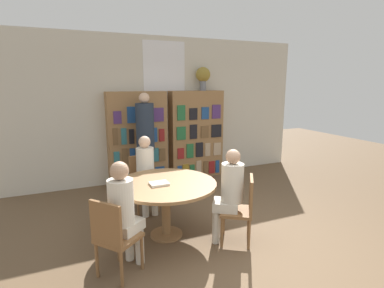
{
  "coord_description": "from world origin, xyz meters",
  "views": [
    {
      "loc": [
        -2.02,
        -2.61,
        2.06
      ],
      "look_at": [
        -0.05,
        1.92,
        1.05
      ],
      "focal_mm": 28.0,
      "sensor_mm": 36.0,
      "label": 1
    }
  ],
  "objects_px": {
    "bookshelf_right": "(196,134)",
    "chair_left_side": "(143,180)",
    "chair_far_side": "(242,206)",
    "librarian_standing": "(145,131)",
    "seated_reader_left": "(146,170)",
    "bookshelf_left": "(138,139)",
    "seated_reader_right": "(229,190)",
    "reading_table": "(166,190)",
    "seated_reader_back": "(124,208)",
    "chair_near_camera": "(114,235)",
    "flower_vase": "(203,76)"
  },
  "relations": [
    {
      "from": "flower_vase",
      "to": "chair_left_side",
      "type": "bearing_deg",
      "value": -142.58
    },
    {
      "from": "chair_far_side",
      "to": "librarian_standing",
      "type": "height_order",
      "value": "librarian_standing"
    },
    {
      "from": "bookshelf_right",
      "to": "chair_far_side",
      "type": "xyz_separation_m",
      "value": [
        -0.63,
        -2.87,
        -0.45
      ]
    },
    {
      "from": "chair_far_side",
      "to": "seated_reader_left",
      "type": "xyz_separation_m",
      "value": [
        -0.89,
        1.4,
        0.22
      ]
    },
    {
      "from": "reading_table",
      "to": "chair_far_side",
      "type": "distance_m",
      "value": 1.03
    },
    {
      "from": "reading_table",
      "to": "librarian_standing",
      "type": "bearing_deg",
      "value": 83.29
    },
    {
      "from": "seated_reader_right",
      "to": "seated_reader_back",
      "type": "bearing_deg",
      "value": 125.99
    },
    {
      "from": "chair_left_side",
      "to": "seated_reader_back",
      "type": "height_order",
      "value": "seated_reader_back"
    },
    {
      "from": "chair_far_side",
      "to": "seated_reader_back",
      "type": "xyz_separation_m",
      "value": [
        -1.51,
        0.03,
        0.23
      ]
    },
    {
      "from": "flower_vase",
      "to": "seated_reader_back",
      "type": "distance_m",
      "value": 3.95
    },
    {
      "from": "chair_left_side",
      "to": "seated_reader_back",
      "type": "relative_size",
      "value": 0.71
    },
    {
      "from": "seated_reader_left",
      "to": "flower_vase",
      "type": "bearing_deg",
      "value": -141.72
    },
    {
      "from": "reading_table",
      "to": "librarian_standing",
      "type": "height_order",
      "value": "librarian_standing"
    },
    {
      "from": "bookshelf_right",
      "to": "chair_far_side",
      "type": "distance_m",
      "value": 2.97
    },
    {
      "from": "chair_far_side",
      "to": "librarian_standing",
      "type": "xyz_separation_m",
      "value": [
        -0.64,
        2.37,
        0.68
      ]
    },
    {
      "from": "bookshelf_left",
      "to": "reading_table",
      "type": "relative_size",
      "value": 1.39
    },
    {
      "from": "seated_reader_right",
      "to": "bookshelf_right",
      "type": "bearing_deg",
      "value": 17.44
    },
    {
      "from": "bookshelf_right",
      "to": "chair_near_camera",
      "type": "distance_m",
      "value": 3.75
    },
    {
      "from": "bookshelf_left",
      "to": "librarian_standing",
      "type": "relative_size",
      "value": 1.0
    },
    {
      "from": "chair_near_camera",
      "to": "bookshelf_left",
      "type": "bearing_deg",
      "value": 122.89
    },
    {
      "from": "chair_near_camera",
      "to": "chair_left_side",
      "type": "xyz_separation_m",
      "value": [
        0.74,
        1.66,
        0.0
      ]
    },
    {
      "from": "bookshelf_left",
      "to": "chair_far_side",
      "type": "bearing_deg",
      "value": -76.78
    },
    {
      "from": "bookshelf_left",
      "to": "chair_left_side",
      "type": "height_order",
      "value": "bookshelf_left"
    },
    {
      "from": "seated_reader_left",
      "to": "librarian_standing",
      "type": "relative_size",
      "value": 0.66
    },
    {
      "from": "seated_reader_left",
      "to": "bookshelf_left",
      "type": "bearing_deg",
      "value": -101.43
    },
    {
      "from": "chair_near_camera",
      "to": "chair_far_side",
      "type": "height_order",
      "value": "same"
    },
    {
      "from": "reading_table",
      "to": "seated_reader_left",
      "type": "bearing_deg",
      "value": 92.86
    },
    {
      "from": "reading_table",
      "to": "seated_reader_back",
      "type": "bearing_deg",
      "value": -141.14
    },
    {
      "from": "flower_vase",
      "to": "reading_table",
      "type": "xyz_separation_m",
      "value": [
        -1.65,
        -2.32,
        -1.56
      ]
    },
    {
      "from": "chair_near_camera",
      "to": "seated_reader_back",
      "type": "distance_m",
      "value": 0.29
    },
    {
      "from": "flower_vase",
      "to": "chair_far_side",
      "type": "height_order",
      "value": "flower_vase"
    },
    {
      "from": "chair_left_side",
      "to": "librarian_standing",
      "type": "xyz_separation_m",
      "value": [
        0.26,
        0.79,
        0.68
      ]
    },
    {
      "from": "chair_near_camera",
      "to": "seated_reader_right",
      "type": "xyz_separation_m",
      "value": [
        1.5,
        0.18,
        0.22
      ]
    },
    {
      "from": "chair_far_side",
      "to": "seated_reader_right",
      "type": "bearing_deg",
      "value": 90.0
    },
    {
      "from": "bookshelf_left",
      "to": "reading_table",
      "type": "distance_m",
      "value": 2.34
    },
    {
      "from": "seated_reader_back",
      "to": "librarian_standing",
      "type": "xyz_separation_m",
      "value": [
        0.87,
        2.34,
        0.46
      ]
    },
    {
      "from": "bookshelf_right",
      "to": "chair_left_side",
      "type": "height_order",
      "value": "bookshelf_right"
    },
    {
      "from": "seated_reader_right",
      "to": "librarian_standing",
      "type": "relative_size",
      "value": 0.66
    },
    {
      "from": "chair_left_side",
      "to": "librarian_standing",
      "type": "bearing_deg",
      "value": -111.3
    },
    {
      "from": "bookshelf_left",
      "to": "reading_table",
      "type": "bearing_deg",
      "value": -94.44
    },
    {
      "from": "bookshelf_right",
      "to": "seated_reader_left",
      "type": "relative_size",
      "value": 1.52
    },
    {
      "from": "bookshelf_left",
      "to": "flower_vase",
      "type": "bearing_deg",
      "value": 0.19
    },
    {
      "from": "bookshelf_left",
      "to": "seated_reader_right",
      "type": "distance_m",
      "value": 2.83
    },
    {
      "from": "reading_table",
      "to": "chair_left_side",
      "type": "height_order",
      "value": "chair_left_side"
    },
    {
      "from": "seated_reader_left",
      "to": "librarian_standing",
      "type": "distance_m",
      "value": 1.1
    },
    {
      "from": "chair_near_camera",
      "to": "flower_vase",
      "type": "bearing_deg",
      "value": 101.59
    },
    {
      "from": "bookshelf_left",
      "to": "seated_reader_back",
      "type": "xyz_separation_m",
      "value": [
        -0.83,
        -2.84,
        -0.22
      ]
    },
    {
      "from": "bookshelf_left",
      "to": "seated_reader_right",
      "type": "relative_size",
      "value": 1.52
    },
    {
      "from": "flower_vase",
      "to": "chair_near_camera",
      "type": "bearing_deg",
      "value": -129.54
    },
    {
      "from": "chair_near_camera",
      "to": "librarian_standing",
      "type": "xyz_separation_m",
      "value": [
        1.01,
        2.45,
        0.68
      ]
    }
  ]
}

